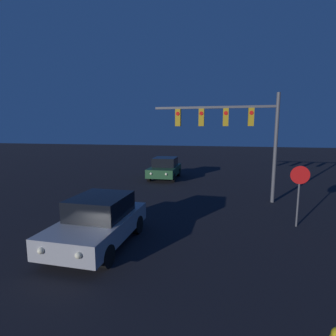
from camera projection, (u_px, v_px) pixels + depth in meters
car_near at (99, 221)px, 8.51m from camera, size 2.04×4.09×1.59m
car_far at (165, 168)px, 19.93m from camera, size 2.08×4.11×1.59m
traffic_signal_mast at (233, 126)px, 13.42m from camera, size 6.31×0.30×5.52m
stop_sign at (299, 185)px, 9.94m from camera, size 0.69×0.07×2.38m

